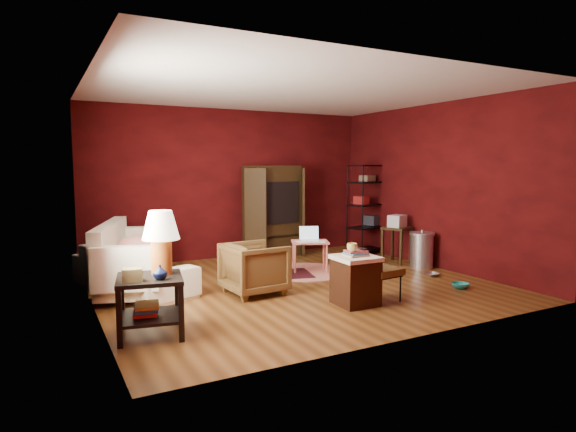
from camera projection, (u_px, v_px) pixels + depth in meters
name	position (u px, v px, depth m)	size (l,w,h in m)	color
room	(293.00, 190.00, 6.91)	(5.54, 5.04, 2.84)	brown
sofa	(133.00, 261.00, 6.77)	(2.09, 0.61, 0.82)	white
armchair	(255.00, 266.00, 6.56)	(0.75, 0.70, 0.77)	black
pet_bowl_steel	(432.00, 269.00, 7.62)	(0.22, 0.05, 0.22)	#B4B7BB
pet_bowl_turquoise	(460.00, 280.00, 6.87)	(0.24, 0.08, 0.24)	teal
vase	(160.00, 273.00, 4.80)	(0.14, 0.15, 0.14)	#0B143A
mug	(352.00, 246.00, 5.92)	(0.13, 0.10, 0.13)	#DFC86D
side_table	(156.00, 260.00, 4.98)	(0.76, 0.76, 1.28)	black
sofa_cushions	(131.00, 260.00, 6.76)	(1.41, 2.23, 0.87)	white
hamper	(355.00, 279.00, 6.04)	(0.52, 0.52, 0.71)	#3B1C0D
footstool	(382.00, 272.00, 6.21)	(0.47, 0.47, 0.44)	black
rug_round	(304.00, 272.00, 7.92)	(1.75, 1.75, 0.01)	#FAE6D0
rug_oriental	(277.00, 274.00, 7.69)	(1.23, 0.97, 0.01)	#50151E
laptop_desk	(310.00, 244.00, 7.93)	(0.71, 0.63, 0.74)	#FF8774
tv_armoire	(273.00, 210.00, 9.19)	(1.36, 0.87, 1.75)	#2F1F0D
wire_shelving	(367.00, 205.00, 9.48)	(0.94, 0.64, 1.77)	black
small_stand	(397.00, 227.00, 8.65)	(0.56, 0.56, 0.86)	#2F1F0D
trash_can	(422.00, 250.00, 8.21)	(0.55, 0.55, 0.66)	silver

